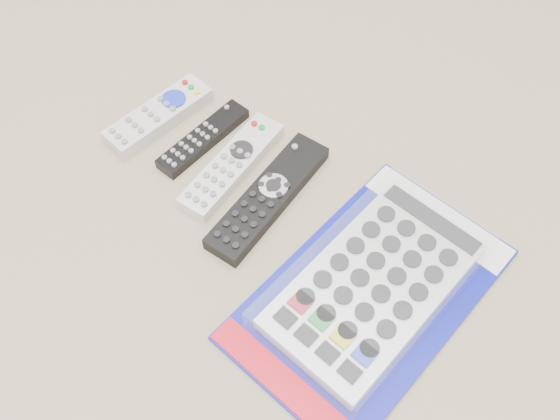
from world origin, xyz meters
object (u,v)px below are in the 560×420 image
Objects in this scene: remote_large_black at (268,197)px; jumbo_remote_packaged at (374,284)px; remote_small_grey at (158,116)px; remote_slim_black at (203,138)px; remote_silver_dvd at (232,165)px.

jumbo_remote_packaged reaches higher than remote_large_black.
remote_small_grey reaches higher than remote_slim_black.
remote_small_grey is 0.47× the size of jumbo_remote_packaged.
remote_silver_dvd reaches higher than remote_slim_black.
jumbo_remote_packaged reaches higher than remote_slim_black.
remote_large_black is at bearing -12.71° from remote_silver_dvd.
jumbo_remote_packaged is at bearing 0.82° from remote_small_grey.
remote_small_grey reaches higher than remote_large_black.
remote_slim_black is at bearing 165.18° from remote_silver_dvd.
remote_small_grey is 0.80× the size of remote_large_black.
jumbo_remote_packaged is at bearing -11.41° from remote_large_black.
remote_slim_black is 0.73× the size of remote_large_black.
jumbo_remote_packaged reaches higher than remote_silver_dvd.
jumbo_remote_packaged reaches higher than remote_small_grey.
remote_silver_dvd is 0.87× the size of remote_large_black.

